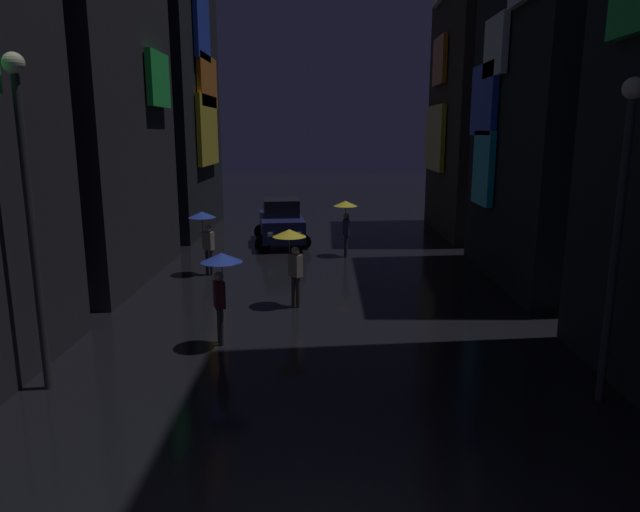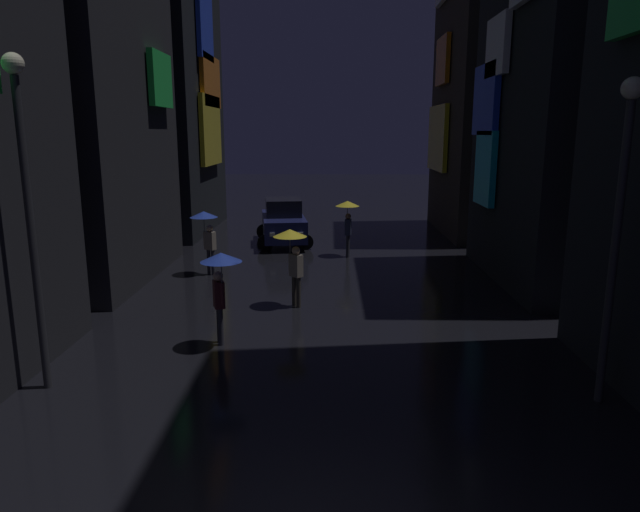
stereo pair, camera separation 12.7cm
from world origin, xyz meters
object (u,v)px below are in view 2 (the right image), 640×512
pedestrian_foreground_right_yellow (348,213)px  pedestrian_midstreet_centre_blue (206,225)px  pedestrian_midstreet_left_yellow (292,246)px  streetlamp_left_near (27,190)px  pedestrian_foreground_left_blue (220,273)px  car_distant (283,222)px  streetlamp_right_near (620,207)px

pedestrian_foreground_right_yellow → pedestrian_midstreet_centre_blue: bearing=-148.1°
pedestrian_midstreet_left_yellow → pedestrian_midstreet_centre_blue: bearing=131.2°
pedestrian_midstreet_left_yellow → streetlamp_left_near: 6.97m
pedestrian_foreground_left_blue → pedestrian_midstreet_centre_blue: (-1.71, 6.47, 0.00)m
pedestrian_foreground_right_yellow → pedestrian_foreground_left_blue: size_ratio=1.00×
pedestrian_midstreet_left_yellow → pedestrian_foreground_left_blue: size_ratio=1.00×
car_distant → streetlamp_left_near: streetlamp_left_near is taller
pedestrian_foreground_right_yellow → car_distant: size_ratio=0.49×
streetlamp_left_near → streetlamp_right_near: bearing=-2.1°
pedestrian_foreground_right_yellow → pedestrian_foreground_left_blue: bearing=-107.9°
pedestrian_foreground_right_yellow → car_distant: bearing=137.4°
pedestrian_foreground_right_yellow → pedestrian_foreground_left_blue: 9.90m
pedestrian_foreground_right_yellow → car_distant: pedestrian_foreground_right_yellow is taller
pedestrian_midstreet_left_yellow → pedestrian_foreground_right_yellow: (1.68, 6.45, 0.00)m
streetlamp_right_near → streetlamp_left_near: (-10.00, 0.36, 0.23)m
pedestrian_midstreet_left_yellow → pedestrian_foreground_right_yellow: 6.66m
pedestrian_midstreet_left_yellow → pedestrian_foreground_left_blue: (-1.36, -2.97, 0.00)m
pedestrian_midstreet_left_yellow → streetlamp_left_near: size_ratio=0.36×
pedestrian_foreground_right_yellow → pedestrian_midstreet_centre_blue: (-4.74, -2.95, 0.00)m
car_distant → streetlamp_right_near: streetlamp_right_near is taller
pedestrian_foreground_right_yellow → streetlamp_left_near: (-5.90, -11.61, 2.01)m
pedestrian_foreground_right_yellow → car_distant: (-2.64, 2.43, -0.74)m
car_distant → streetlamp_left_near: 14.67m
streetlamp_right_near → pedestrian_midstreet_centre_blue: bearing=134.4°
pedestrian_foreground_right_yellow → pedestrian_midstreet_centre_blue: 5.59m
streetlamp_right_near → streetlamp_left_near: bearing=177.9°
pedestrian_midstreet_left_yellow → pedestrian_midstreet_centre_blue: 4.65m
pedestrian_midstreet_centre_blue → streetlamp_left_near: (-1.16, -8.66, 2.01)m
pedestrian_foreground_right_yellow → car_distant: 3.66m
pedestrian_midstreet_centre_blue → streetlamp_right_near: (8.84, -9.02, 1.77)m
pedestrian_foreground_right_yellow → streetlamp_left_near: 13.18m
streetlamp_right_near → streetlamp_left_near: streetlamp_left_near is taller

